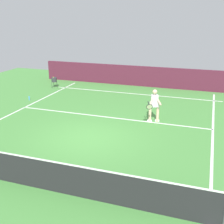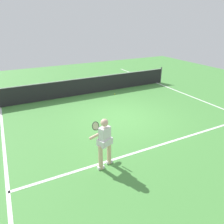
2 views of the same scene
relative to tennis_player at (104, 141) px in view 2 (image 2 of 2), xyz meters
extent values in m
plane|color=#4C9342|center=(2.18, 2.73, -0.85)|extent=(25.34, 25.34, 0.00)
cube|color=white|center=(2.18, 0.12, -0.84)|extent=(9.68, 0.10, 0.01)
cube|color=white|center=(-2.66, 2.73, -0.84)|extent=(0.10, 17.49, 0.01)
cube|color=white|center=(7.01, 2.73, -0.84)|extent=(0.10, 17.49, 0.01)
cylinder|color=#4C4C51|center=(7.31, 6.47, -0.32)|extent=(0.08, 0.08, 1.06)
cube|color=#232326|center=(2.18, 6.47, -0.38)|extent=(10.20, 0.02, 0.94)
cube|color=white|center=(2.18, 6.47, 0.11)|extent=(10.20, 0.02, 0.04)
cylinder|color=beige|center=(-0.17, -0.09, -0.46)|extent=(0.13, 0.13, 0.78)
cylinder|color=beige|center=(0.17, 0.03, -0.46)|extent=(0.13, 0.13, 0.78)
cube|color=white|center=(-0.17, -0.09, -0.81)|extent=(0.20, 0.10, 0.08)
cube|color=white|center=(0.17, 0.03, -0.81)|extent=(0.20, 0.10, 0.08)
cube|color=white|center=(0.00, -0.03, 0.19)|extent=(0.37, 0.30, 0.52)
cube|color=white|center=(0.00, -0.03, -0.01)|extent=(0.47, 0.40, 0.20)
sphere|color=beige|center=(0.00, -0.03, 0.59)|extent=(0.22, 0.22, 0.22)
cylinder|color=beige|center=(-0.19, 0.06, 0.21)|extent=(0.41, 0.40, 0.37)
cylinder|color=beige|center=(0.09, 0.16, 0.21)|extent=(0.12, 0.48, 0.37)
cylinder|color=black|center=(0.17, 0.48, 0.17)|extent=(0.14, 0.29, 0.14)
torus|color=black|center=(0.06, 0.76, 0.11)|extent=(0.31, 0.21, 0.28)
cylinder|color=beige|center=(0.06, 0.76, 0.11)|extent=(0.26, 0.17, 0.23)
sphere|color=#D1E533|center=(3.31, 5.63, -0.81)|extent=(0.07, 0.07, 0.07)
camera|label=1|loc=(-2.28, 12.55, 3.95)|focal=46.04mm
camera|label=2|loc=(-2.21, -4.79, 3.21)|focal=34.36mm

